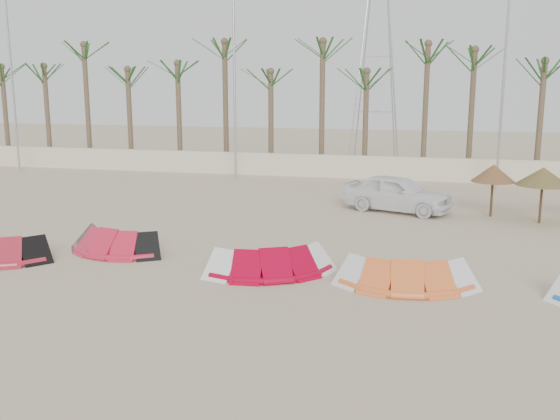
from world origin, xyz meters
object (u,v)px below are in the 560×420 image
(kite_red_mid, at_px, (118,238))
(parasol_mid, at_px, (543,177))
(kite_red_right, at_px, (274,257))
(car, at_px, (397,193))
(parasol_left, at_px, (493,173))
(kite_orange, at_px, (407,269))

(kite_red_mid, distance_m, parasol_mid, 15.94)
(kite_red_right, xyz_separation_m, car, (2.95, 9.56, 0.36))
(parasol_left, height_order, parasol_mid, parasol_mid)
(kite_red_right, relative_size, parasol_mid, 1.87)
(kite_orange, bearing_deg, car, 94.79)
(parasol_left, relative_size, car, 0.47)
(car, bearing_deg, kite_orange, -156.17)
(kite_red_mid, bearing_deg, car, 45.65)
(kite_red_mid, relative_size, parasol_mid, 1.63)
(kite_orange, relative_size, parasol_mid, 1.71)
(kite_orange, bearing_deg, parasol_left, 73.07)
(kite_red_right, bearing_deg, parasol_mid, 45.41)
(kite_orange, relative_size, parasol_left, 1.75)
(kite_red_mid, xyz_separation_m, kite_orange, (9.22, -1.26, 0.00))
(parasol_mid, height_order, car, parasol_mid)
(kite_red_right, bearing_deg, parasol_left, 54.47)
(parasol_left, bearing_deg, kite_orange, -106.93)
(kite_orange, bearing_deg, kite_red_right, 175.65)
(kite_red_right, bearing_deg, kite_red_mid, 169.91)
(kite_red_right, relative_size, parasol_left, 1.91)
(kite_red_right, xyz_separation_m, parasol_left, (6.74, 9.44, 1.36))
(kite_red_mid, xyz_separation_m, parasol_left, (12.18, 8.47, 1.36))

